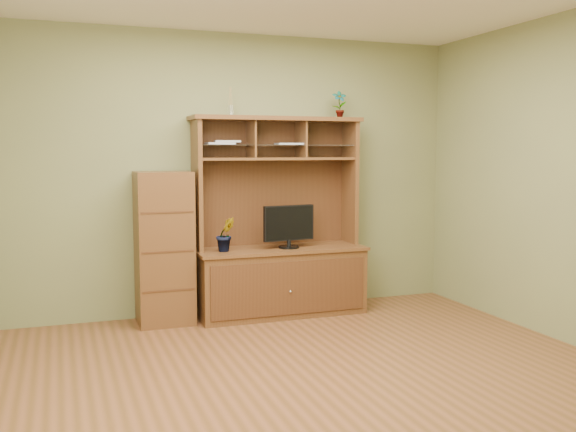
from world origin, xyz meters
name	(u,v)px	position (x,y,z in m)	size (l,w,h in m)	color
room	(314,184)	(0.00, 0.00, 1.35)	(4.54, 4.04, 2.74)	brown
media_hutch	(279,260)	(0.34, 1.73, 0.52)	(1.66, 0.61, 1.90)	#4B2D15
monitor	(289,226)	(0.41, 1.64, 0.87)	(0.52, 0.20, 0.41)	black
orchid_plant	(226,234)	(-0.21, 1.65, 0.81)	(0.18, 0.14, 0.32)	#2F5B1F
top_plant	(339,104)	(1.00, 1.80, 2.04)	(0.14, 0.10, 0.27)	#3B6C25
reed_diffuser	(230,105)	(-0.11, 1.80, 2.01)	(0.05, 0.05, 0.27)	silver
magazines	(245,143)	(0.03, 1.80, 1.65)	(0.94, 0.21, 0.04)	#A8A8AD
side_cabinet	(164,248)	(-0.76, 1.76, 0.69)	(0.50, 0.45, 1.39)	#4B2D15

